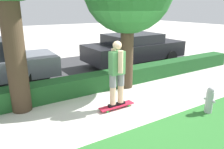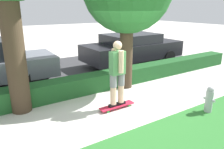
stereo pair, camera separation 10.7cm
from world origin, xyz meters
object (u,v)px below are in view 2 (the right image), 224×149
(fire_hydrant, at_px, (209,99))
(skater_person, at_px, (117,72))
(skateboard, at_px, (117,106))
(parked_car_middle, at_px, (133,48))

(fire_hydrant, bearing_deg, skater_person, 142.27)
(skateboard, xyz_separation_m, fire_hydrant, (1.87, -1.44, 0.28))
(parked_car_middle, bearing_deg, fire_hydrant, -107.17)
(skater_person, bearing_deg, parked_car_middle, 47.22)
(skateboard, relative_size, skater_person, 0.58)
(skateboard, bearing_deg, skater_person, 90.00)
(parked_car_middle, height_order, fire_hydrant, parked_car_middle)
(fire_hydrant, bearing_deg, skateboard, 142.27)
(skateboard, relative_size, parked_car_middle, 0.21)
(skateboard, bearing_deg, fire_hydrant, -37.73)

